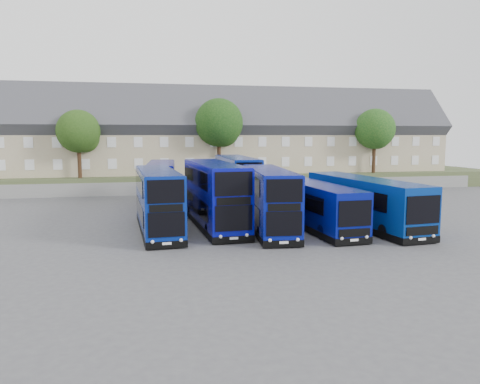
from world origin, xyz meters
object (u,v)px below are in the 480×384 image
object	(u,v)px
dd_front_left	(158,202)
tree_mid	(220,125)
dd_front_mid	(214,196)
tree_west	(80,133)
coach_east_a	(314,206)
tree_east	(375,131)
tree_far	(390,129)

from	to	relation	value
dd_front_left	tree_mid	bearing A→B (deg)	66.94
dd_front_mid	tree_west	bearing A→B (deg)	116.45
tree_west	tree_mid	size ratio (longest dim) A/B	0.83
coach_east_a	tree_east	bearing A→B (deg)	50.74
dd_front_mid	dd_front_left	bearing A→B (deg)	-168.84
dd_front_left	tree_west	bearing A→B (deg)	106.13
coach_east_a	dd_front_mid	bearing A→B (deg)	161.96
coach_east_a	tree_east	xyz separation A→B (m)	(16.83, 23.06, 5.76)
dd_front_mid	tree_east	world-z (taller)	tree_east
tree_west	tree_far	size ratio (longest dim) A/B	0.88
tree_mid	tree_east	world-z (taller)	tree_mid
tree_mid	tree_far	distance (m)	26.80
coach_east_a	tree_west	xyz separation A→B (m)	(-19.17, 23.06, 5.42)
tree_west	tree_east	world-z (taller)	tree_east
coach_east_a	tree_mid	distance (m)	24.63
dd_front_mid	tree_west	size ratio (longest dim) A/B	1.58
dd_front_left	dd_front_mid	world-z (taller)	dd_front_mid
dd_front_mid	tree_west	distance (m)	24.78
dd_front_left	dd_front_mid	bearing A→B (deg)	11.02
dd_front_mid	coach_east_a	world-z (taller)	dd_front_mid
dd_front_mid	tree_east	distance (m)	32.39
dd_front_left	coach_east_a	bearing A→B (deg)	-7.51
tree_west	tree_mid	world-z (taller)	tree_mid
coach_east_a	tree_mid	size ratio (longest dim) A/B	1.33
tree_far	coach_east_a	bearing A→B (deg)	-127.21
tree_far	tree_mid	bearing A→B (deg)	-165.96
coach_east_a	tree_west	world-z (taller)	tree_west
tree_far	tree_west	bearing A→B (deg)	-170.54
dd_front_mid	tree_west	xyz separation A→B (m)	(-12.00, 21.16, 4.71)
dd_front_mid	tree_mid	xyz separation A→B (m)	(4.00, 21.66, 5.73)
tree_west	tree_east	xyz separation A→B (m)	(36.00, 0.00, 0.34)
dd_front_left	tree_mid	world-z (taller)	tree_mid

